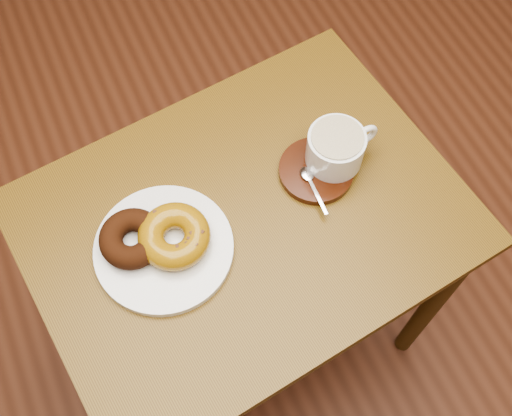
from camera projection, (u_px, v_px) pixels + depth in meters
name	position (u px, v px, depth m)	size (l,w,h in m)	color
ground	(329.00, 336.00, 1.68)	(6.00, 6.00, 0.00)	#5A2E1C
cafe_table	(246.00, 244.00, 1.18)	(0.78, 0.63, 0.68)	brown
donut_plate	(164.00, 248.00, 1.05)	(0.23, 0.23, 0.01)	white
donut_cinnamon	(132.00, 239.00, 1.03)	(0.11, 0.11, 0.04)	black
donut_caramel	(174.00, 236.00, 1.03)	(0.16, 0.16, 0.04)	#9B6D10
saucer	(316.00, 171.00, 1.12)	(0.13, 0.13, 0.01)	#331206
coffee_cup	(336.00, 148.00, 1.09)	(0.13, 0.10, 0.07)	white
teaspoon	(309.00, 178.00, 1.10)	(0.02, 0.10, 0.01)	silver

